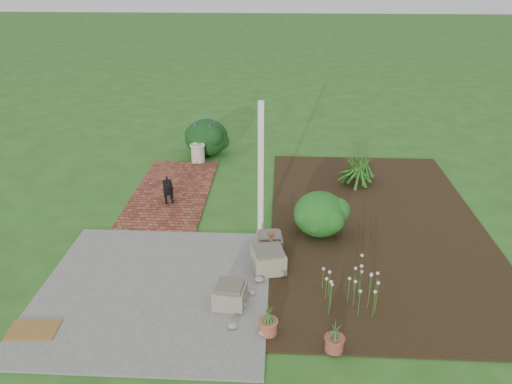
{
  "coord_description": "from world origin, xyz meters",
  "views": [
    {
      "loc": [
        0.64,
        -7.94,
        4.65
      ],
      "look_at": [
        0.2,
        0.4,
        0.7
      ],
      "focal_mm": 35.0,
      "sensor_mm": 36.0,
      "label": 1
    }
  ],
  "objects_px": {
    "stone_trough_near": "(230,295)",
    "evergreen_shrub": "(320,213)",
    "black_dog": "(168,188)",
    "cream_ceramic_urn": "(198,153)"
  },
  "relations": [
    {
      "from": "black_dog",
      "to": "cream_ceramic_urn",
      "type": "bearing_deg",
      "value": 66.95
    },
    {
      "from": "cream_ceramic_urn",
      "to": "evergreen_shrub",
      "type": "bearing_deg",
      "value": -50.37
    },
    {
      "from": "black_dog",
      "to": "cream_ceramic_urn",
      "type": "xyz_separation_m",
      "value": [
        0.26,
        2.24,
        -0.1
      ]
    },
    {
      "from": "stone_trough_near",
      "to": "cream_ceramic_urn",
      "type": "distance_m",
      "value": 5.7
    },
    {
      "from": "cream_ceramic_urn",
      "to": "evergreen_shrub",
      "type": "xyz_separation_m",
      "value": [
        2.77,
        -3.35,
        0.18
      ]
    },
    {
      "from": "evergreen_shrub",
      "to": "black_dog",
      "type": "bearing_deg",
      "value": 159.9
    },
    {
      "from": "stone_trough_near",
      "to": "evergreen_shrub",
      "type": "bearing_deg",
      "value": 56.88
    },
    {
      "from": "stone_trough_near",
      "to": "cream_ceramic_urn",
      "type": "bearing_deg",
      "value": 103.66
    },
    {
      "from": "stone_trough_near",
      "to": "evergreen_shrub",
      "type": "relative_size",
      "value": 0.47
    },
    {
      "from": "cream_ceramic_urn",
      "to": "stone_trough_near",
      "type": "bearing_deg",
      "value": -76.34
    }
  ]
}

